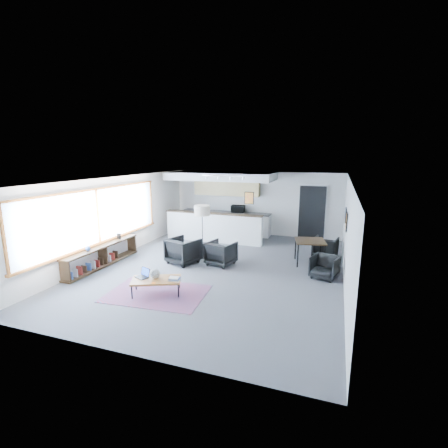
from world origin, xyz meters
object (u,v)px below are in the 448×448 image
(dining_table, at_px, (310,242))
(dining_chair_near, at_px, (325,268))
(floor_lamp, at_px, (202,212))
(coffee_table, at_px, (156,280))
(microwave, at_px, (238,208))
(book_stack, at_px, (174,279))
(laptop, at_px, (144,274))
(armchair_left, at_px, (183,249))
(dining_chair_far, at_px, (325,248))
(ceramic_pot, at_px, (155,274))
(armchair_right, at_px, (221,252))

(dining_table, height_order, dining_chair_near, dining_table)
(floor_lamp, height_order, dining_table, floor_lamp)
(coffee_table, relative_size, microwave, 2.40)
(microwave, bearing_deg, book_stack, -90.29)
(laptop, distance_m, book_stack, 0.81)
(coffee_table, distance_m, laptop, 0.37)
(armchair_left, bearing_deg, laptop, 110.06)
(dining_chair_near, relative_size, microwave, 1.07)
(dining_table, relative_size, dining_chair_far, 1.64)
(ceramic_pot, distance_m, book_stack, 0.51)
(book_stack, height_order, microwave, microwave)
(armchair_left, distance_m, dining_chair_near, 4.17)
(dining_chair_far, bearing_deg, armchair_left, 36.57)
(dining_table, bearing_deg, dining_chair_far, 61.50)
(coffee_table, bearing_deg, armchair_left, 75.98)
(dining_chair_near, relative_size, dining_chair_far, 0.92)
(coffee_table, xyz_separation_m, ceramic_pot, (-0.05, 0.03, 0.15))
(armchair_left, bearing_deg, dining_chair_far, -135.12)
(book_stack, relative_size, armchair_left, 0.35)
(coffee_table, relative_size, book_stack, 4.35)
(ceramic_pot, xyz_separation_m, microwave, (0.15, 6.33, 0.62))
(ceramic_pot, height_order, microwave, microwave)
(coffee_table, xyz_separation_m, armchair_left, (-0.41, 2.28, 0.08))
(dining_chair_far, bearing_deg, laptop, 56.92)
(dining_table, xyz_separation_m, dining_chair_near, (0.49, -1.09, -0.38))
(laptop, height_order, ceramic_pot, ceramic_pot)
(book_stack, xyz_separation_m, microwave, (-0.35, 6.29, 0.70))
(armchair_left, relative_size, dining_table, 0.84)
(armchair_left, distance_m, dining_table, 3.88)
(dining_table, xyz_separation_m, dining_chair_far, (0.43, 0.80, -0.36))
(dining_chair_near, bearing_deg, dining_chair_far, 108.46)
(armchair_left, xyz_separation_m, armchair_right, (1.14, 0.25, -0.04))
(coffee_table, bearing_deg, dining_table, 22.78)
(dining_chair_near, bearing_deg, ceramic_pot, -131.38)
(dining_chair_far, bearing_deg, dining_table, 71.86)
(floor_lamp, bearing_deg, coffee_table, -89.18)
(ceramic_pot, relative_size, dining_chair_near, 0.40)
(book_stack, distance_m, dining_table, 4.44)
(coffee_table, xyz_separation_m, armchair_right, (0.73, 2.53, 0.05))
(ceramic_pot, distance_m, dining_chair_near, 4.49)
(coffee_table, xyz_separation_m, book_stack, (0.45, 0.07, 0.07))
(microwave, bearing_deg, laptop, -97.58)
(coffee_table, height_order, ceramic_pot, ceramic_pot)
(floor_lamp, relative_size, dining_chair_near, 2.97)
(ceramic_pot, xyz_separation_m, armchair_right, (0.78, 2.50, -0.10))
(coffee_table, bearing_deg, dining_chair_far, 25.06)
(armchair_left, distance_m, armchair_right, 1.17)
(laptop, xyz_separation_m, dining_chair_near, (4.11, 2.39, -0.15))
(microwave, bearing_deg, dining_chair_near, -50.72)
(floor_lamp, relative_size, dining_chair_far, 2.74)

